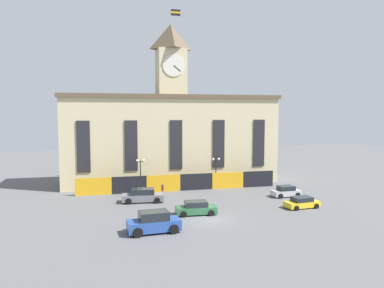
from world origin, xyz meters
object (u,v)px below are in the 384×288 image
(street_lamp_center, at_px, (216,166))
(car_silver_hatch, at_px, (286,192))
(car_gray_pickup, at_px, (143,196))
(car_green_wagon, at_px, (196,208))
(car_yellow_coupe, at_px, (302,203))
(street_lamp_far_right, at_px, (140,168))
(pedestrian, at_px, (163,189))
(car_blue_van, at_px, (154,223))

(street_lamp_center, relative_size, car_silver_hatch, 1.15)
(car_gray_pickup, bearing_deg, street_lamp_center, 35.00)
(street_lamp_center, distance_m, car_green_wagon, 15.83)
(car_yellow_coupe, distance_m, car_green_wagon, 13.27)
(street_lamp_far_right, relative_size, car_green_wagon, 1.01)
(pedestrian, bearing_deg, car_yellow_coupe, -20.38)
(street_lamp_far_right, xyz_separation_m, street_lamp_center, (11.58, 0.00, -0.10))
(car_silver_hatch, bearing_deg, car_green_wagon, 19.38)
(street_lamp_far_right, height_order, car_gray_pickup, street_lamp_far_right)
(street_lamp_far_right, bearing_deg, car_yellow_coupe, -38.25)
(car_green_wagon, relative_size, car_silver_hatch, 1.18)
(street_lamp_center, bearing_deg, car_gray_pickup, -150.81)
(car_green_wagon, distance_m, car_gray_pickup, 9.01)
(car_green_wagon, distance_m, car_blue_van, 7.61)
(street_lamp_center, distance_m, car_yellow_coupe, 15.88)
(car_yellow_coupe, height_order, car_green_wagon, car_green_wagon)
(car_silver_hatch, height_order, car_blue_van, car_blue_van)
(street_lamp_far_right, xyz_separation_m, car_green_wagon, (4.79, -14.06, -2.75))
(car_silver_hatch, relative_size, pedestrian, 2.29)
(street_lamp_far_right, bearing_deg, car_blue_van, -92.27)
(street_lamp_far_right, height_order, pedestrian, street_lamp_far_right)
(car_gray_pickup, bearing_deg, pedestrian, 50.24)
(car_silver_hatch, xyz_separation_m, car_gray_pickup, (-19.51, 1.59, 0.12))
(street_lamp_center, distance_m, car_silver_hatch, 11.50)
(car_yellow_coupe, bearing_deg, car_silver_hatch, -106.19)
(street_lamp_center, bearing_deg, car_silver_hatch, -47.88)
(street_lamp_center, xyz_separation_m, car_green_wagon, (-6.79, -14.06, -2.65))
(car_blue_van, bearing_deg, car_green_wagon, -141.07)
(car_yellow_coupe, distance_m, car_gray_pickup, 19.97)
(car_silver_hatch, bearing_deg, car_yellow_coupe, 77.66)
(car_green_wagon, bearing_deg, car_gray_pickup, 129.05)
(street_lamp_far_right, relative_size, car_silver_hatch, 1.19)
(car_green_wagon, bearing_deg, car_blue_van, -133.20)
(car_gray_pickup, height_order, car_blue_van, car_blue_van)
(car_silver_hatch, distance_m, car_blue_van, 22.67)
(car_silver_hatch, height_order, car_gray_pickup, car_gray_pickup)
(pedestrian, bearing_deg, car_green_wagon, -64.38)
(car_green_wagon, height_order, pedestrian, pedestrian)
(car_silver_hatch, relative_size, car_blue_van, 0.76)
(street_lamp_center, bearing_deg, street_lamp_far_right, -180.00)
(street_lamp_center, distance_m, car_blue_van, 23.00)
(car_yellow_coupe, relative_size, car_silver_hatch, 1.10)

